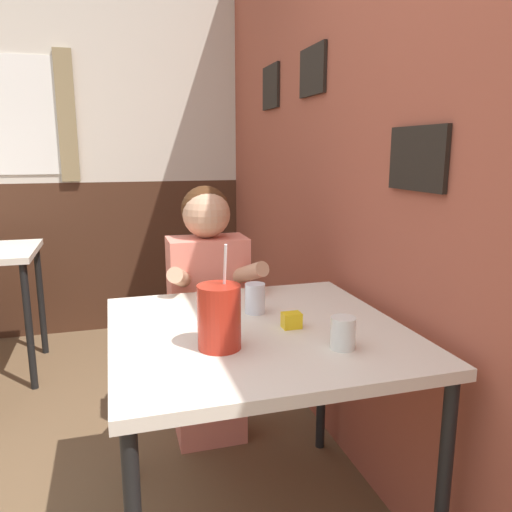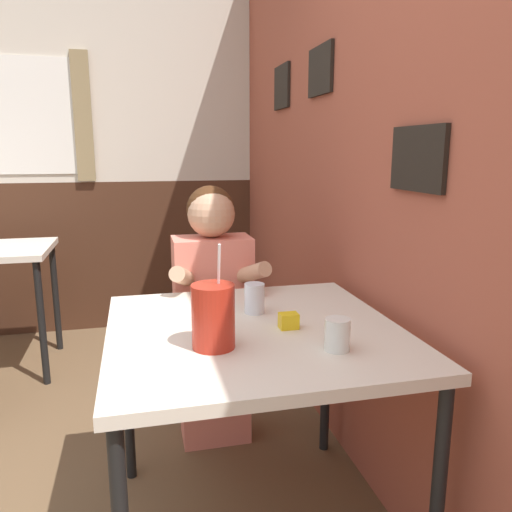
# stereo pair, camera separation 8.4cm
# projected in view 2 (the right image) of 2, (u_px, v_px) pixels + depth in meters

# --- Properties ---
(brick_wall_right) EXTENTS (0.08, 4.73, 2.70)m
(brick_wall_right) POSITION_uv_depth(u_px,v_px,m) (316.00, 145.00, 2.49)
(brick_wall_right) COLOR #9E4C38
(brick_wall_right) RESTS_ON ground_plane
(back_wall) EXTENTS (5.80, 0.09, 2.70)m
(back_wall) POSITION_uv_depth(u_px,v_px,m) (52.00, 145.00, 3.49)
(back_wall) COLOR beige
(back_wall) RESTS_ON ground_plane
(main_table) EXTENTS (0.93, 0.92, 0.76)m
(main_table) POSITION_uv_depth(u_px,v_px,m) (254.00, 347.00, 1.62)
(main_table) COLOR beige
(main_table) RESTS_ON ground_plane
(person_seated) EXTENTS (0.42, 0.41, 1.18)m
(person_seated) POSITION_uv_depth(u_px,v_px,m) (213.00, 310.00, 2.23)
(person_seated) COLOR #EA7F6B
(person_seated) RESTS_ON ground_plane
(cocktail_pitcher) EXTENTS (0.12, 0.12, 0.31)m
(cocktail_pitcher) POSITION_uv_depth(u_px,v_px,m) (213.00, 316.00, 1.43)
(cocktail_pitcher) COLOR #B22819
(cocktail_pitcher) RESTS_ON main_table
(glass_near_pitcher) EXTENTS (0.07, 0.07, 0.11)m
(glass_near_pitcher) POSITION_uv_depth(u_px,v_px,m) (254.00, 298.00, 1.74)
(glass_near_pitcher) COLOR silver
(glass_near_pitcher) RESTS_ON main_table
(glass_center) EXTENTS (0.07, 0.07, 0.09)m
(glass_center) POSITION_uv_depth(u_px,v_px,m) (337.00, 334.00, 1.41)
(glass_center) COLOR silver
(glass_center) RESTS_ON main_table
(condiment_ketchup) EXTENTS (0.06, 0.04, 0.05)m
(condiment_ketchup) POSITION_uv_depth(u_px,v_px,m) (256.00, 290.00, 1.95)
(condiment_ketchup) COLOR #B7140F
(condiment_ketchup) RESTS_ON main_table
(condiment_mustard) EXTENTS (0.06, 0.04, 0.05)m
(condiment_mustard) POSITION_uv_depth(u_px,v_px,m) (289.00, 321.00, 1.59)
(condiment_mustard) COLOR yellow
(condiment_mustard) RESTS_ON main_table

